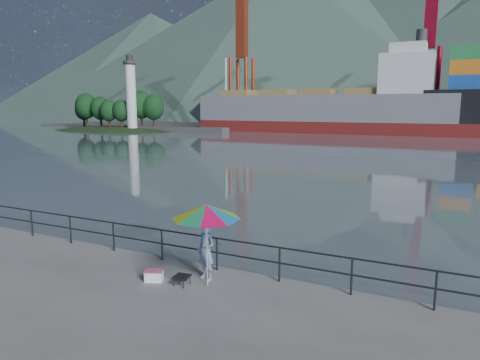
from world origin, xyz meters
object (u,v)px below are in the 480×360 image
fisherman (206,251)px  beach_umbrella (206,212)px  cooler_bag (154,276)px  bulk_carrier (329,110)px

fisherman → beach_umbrella: bearing=-38.9°
fisherman → beach_umbrella: (0.26, -0.39, 1.27)m
beach_umbrella → cooler_bag: 2.51m
fisherman → bulk_carrier: bearing=118.9°
fisherman → cooler_bag: (-1.27, -0.75, -0.69)m
cooler_bag → bulk_carrier: 75.42m
cooler_bag → bulk_carrier: (-13.41, 74.10, 4.02)m
beach_umbrella → cooler_bag: bearing=-166.5°
fisherman → bulk_carrier: 74.88m
bulk_carrier → fisherman: bearing=-78.7°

